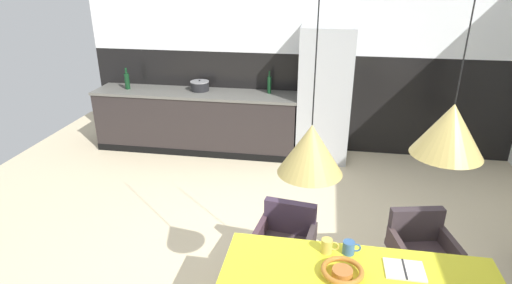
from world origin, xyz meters
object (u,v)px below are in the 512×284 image
object	(u,v)px
mug_white_ceramic	(327,246)
cooking_pot	(200,86)
bottle_vinegar_dark	(127,81)
pendant_lamp_over_table_far	(450,130)
bottle_oil_tall	(269,84)
open_book	(405,270)
armchair_facing_counter	(420,243)
mug_short_terracotta	(349,247)
pendant_lamp_over_table_near	(311,149)
refrigerator_column	(324,95)
fruit_bowl	(342,271)
armchair_corner_seat	(286,235)

from	to	relation	value
mug_white_ceramic	cooking_pot	distance (m)	3.87
bottle_vinegar_dark	pendant_lamp_over_table_far	distance (m)	5.10
mug_white_ceramic	bottle_oil_tall	distance (m)	3.50
open_book	bottle_oil_tall	size ratio (longest dim) A/B	0.79
armchair_facing_counter	cooking_pot	distance (m)	3.91
mug_short_terracotta	mug_white_ceramic	xyz separation A→B (m)	(-0.15, -0.01, 0.01)
cooking_pot	bottle_oil_tall	world-z (taller)	bottle_oil_tall
armchair_facing_counter	pendant_lamp_over_table_near	distance (m)	1.69
refrigerator_column	fruit_bowl	world-z (taller)	refrigerator_column
armchair_corner_seat	bottle_oil_tall	size ratio (longest dim) A/B	2.25
mug_short_terracotta	pendant_lamp_over_table_far	bearing A→B (deg)	-31.16
armchair_corner_seat	pendant_lamp_over_table_near	xyz separation A→B (m)	(0.19, -0.73, 1.14)
fruit_bowl	bottle_vinegar_dark	size ratio (longest dim) A/B	0.88
refrigerator_column	bottle_vinegar_dark	xyz separation A→B (m)	(-2.96, -0.01, 0.09)
bottle_oil_tall	fruit_bowl	bearing A→B (deg)	-74.70
open_book	bottle_vinegar_dark	bearing A→B (deg)	136.62
refrigerator_column	open_book	xyz separation A→B (m)	(0.60, -3.38, -0.22)
mug_short_terracotta	bottle_vinegar_dark	size ratio (longest dim) A/B	0.40
mug_short_terracotta	pendant_lamp_over_table_near	bearing A→B (deg)	-140.18
bottle_vinegar_dark	pendant_lamp_over_table_far	world-z (taller)	pendant_lamp_over_table_far
refrigerator_column	mug_white_ceramic	xyz separation A→B (m)	(0.08, -3.26, -0.17)
mug_short_terracotta	open_book	bearing A→B (deg)	-19.30
armchair_facing_counter	bottle_oil_tall	xyz separation A→B (m)	(-1.67, 2.80, 0.57)
armchair_corner_seat	mug_white_ceramic	distance (m)	0.67
mug_short_terracotta	bottle_oil_tall	size ratio (longest dim) A/B	0.39
pendant_lamp_over_table_far	refrigerator_column	bearing A→B (deg)	100.89
cooking_pot	fruit_bowl	bearing A→B (deg)	-60.41
armchair_corner_seat	cooking_pot	world-z (taller)	cooking_pot
armchair_facing_counter	fruit_bowl	size ratio (longest dim) A/B	2.60
bottle_oil_tall	pendant_lamp_over_table_near	world-z (taller)	pendant_lamp_over_table_near
bottle_vinegar_dark	bottle_oil_tall	distance (m)	2.16
fruit_bowl	pendant_lamp_over_table_far	world-z (taller)	pendant_lamp_over_table_far
cooking_pot	bottle_oil_tall	size ratio (longest dim) A/B	0.85
fruit_bowl	bottle_oil_tall	xyz separation A→B (m)	(-0.99, 3.61, 0.28)
armchair_facing_counter	bottle_oil_tall	bearing A→B (deg)	-71.60
open_book	mug_short_terracotta	world-z (taller)	mug_short_terracotta
pendant_lamp_over_table_far	mug_short_terracotta	bearing A→B (deg)	148.84
pendant_lamp_over_table_near	pendant_lamp_over_table_far	bearing A→B (deg)	-1.08
refrigerator_column	mug_white_ceramic	bearing A→B (deg)	-88.55
armchair_facing_counter	open_book	size ratio (longest dim) A/B	2.82
armchair_corner_seat	fruit_bowl	bearing A→B (deg)	129.13
open_book	cooking_pot	xyz separation A→B (m)	(-2.45, 3.46, 0.25)
armchair_facing_counter	open_book	world-z (taller)	open_book
armchair_facing_counter	mug_white_ceramic	bearing A→B (deg)	24.04
mug_short_terracotta	cooking_pot	bearing A→B (deg)	122.05
refrigerator_column	pendant_lamp_over_table_far	bearing A→B (deg)	-79.11
cooking_pot	bottle_vinegar_dark	distance (m)	1.11
armchair_corner_seat	mug_white_ceramic	world-z (taller)	mug_white_ceramic
pendant_lamp_over_table_near	pendant_lamp_over_table_far	world-z (taller)	same
armchair_corner_seat	fruit_bowl	size ratio (longest dim) A/B	2.61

